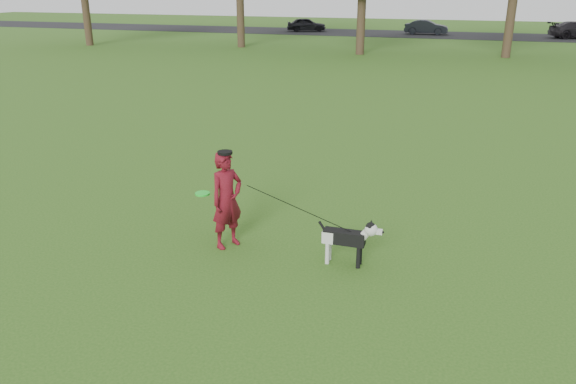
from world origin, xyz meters
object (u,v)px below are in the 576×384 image
(man, at_px, (227,200))
(car_left, at_px, (306,24))
(car_mid, at_px, (426,27))
(dog, at_px, (349,237))

(man, height_order, car_left, man)
(car_mid, bearing_deg, man, -179.44)
(man, xyz_separation_m, car_mid, (-0.22, 40.07, -0.20))
(dog, relative_size, car_left, 0.30)
(man, bearing_deg, car_mid, 29.53)
(man, relative_size, car_mid, 0.46)
(car_mid, bearing_deg, dog, -176.67)
(man, distance_m, car_left, 41.33)
(car_left, relative_size, car_mid, 0.97)
(man, relative_size, car_left, 0.47)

